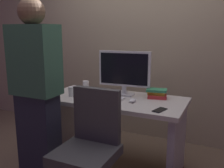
{
  "coord_description": "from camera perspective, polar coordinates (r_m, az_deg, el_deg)",
  "views": [
    {
      "loc": [
        1.01,
        -2.21,
        1.38
      ],
      "look_at": [
        0.0,
        -0.05,
        0.87
      ],
      "focal_mm": 40.53,
      "sensor_mm": 36.0,
      "label": 1
    }
  ],
  "objects": [
    {
      "name": "ground_plane",
      "position": [
        2.8,
        0.45,
        -17.57
      ],
      "size": [
        9.0,
        9.0,
        0.0
      ],
      "primitive_type": "plane",
      "color": "brown"
    },
    {
      "name": "wall_back",
      "position": [
        3.28,
        7.3,
        13.97
      ],
      "size": [
        6.4,
        0.1,
        3.0
      ],
      "primitive_type": "cube",
      "color": "tan",
      "rests_on": "ground"
    },
    {
      "name": "desk",
      "position": [
        2.59,
        0.47,
        -7.91
      ],
      "size": [
        1.4,
        0.68,
        0.72
      ],
      "color": "beige",
      "rests_on": "ground"
    },
    {
      "name": "office_chair",
      "position": [
        2.05,
        -5.19,
        -15.8
      ],
      "size": [
        0.52,
        0.52,
        0.94
      ],
      "color": "black",
      "rests_on": "ground"
    },
    {
      "name": "person_at_desk",
      "position": [
        2.26,
        -16.61,
        -2.41
      ],
      "size": [
        0.4,
        0.24,
        1.64
      ],
      "color": "#262838",
      "rests_on": "ground"
    },
    {
      "name": "monitor",
      "position": [
        2.58,
        2.79,
        3.03
      ],
      "size": [
        0.54,
        0.16,
        0.46
      ],
      "color": "silver",
      "rests_on": "desk"
    },
    {
      "name": "keyboard",
      "position": [
        2.5,
        -2.16,
        -3.01
      ],
      "size": [
        0.43,
        0.14,
        0.02
      ],
      "primitive_type": "cube",
      "rotation": [
        0.0,
        0.0,
        -0.02
      ],
      "color": "white",
      "rests_on": "desk"
    },
    {
      "name": "mouse",
      "position": [
        2.37,
        4.63,
        -3.71
      ],
      "size": [
        0.06,
        0.1,
        0.03
      ],
      "primitive_type": "ellipsoid",
      "color": "white",
      "rests_on": "desk"
    },
    {
      "name": "cup_near_keyboard",
      "position": [
        2.61,
        -8.97,
        -1.65
      ],
      "size": [
        0.08,
        0.08,
        0.1
      ],
      "primitive_type": "cylinder",
      "color": "silver",
      "rests_on": "desk"
    },
    {
      "name": "cup_by_monitor",
      "position": [
        2.9,
        -5.94,
        -0.24
      ],
      "size": [
        0.07,
        0.07,
        0.09
      ],
      "primitive_type": "cylinder",
      "color": "white",
      "rests_on": "desk"
    },
    {
      "name": "book_stack",
      "position": [
        2.54,
        10.1,
        -2.12
      ],
      "size": [
        0.22,
        0.16,
        0.09
      ],
      "color": "red",
      "rests_on": "desk"
    },
    {
      "name": "cell_phone",
      "position": [
        2.17,
        10.72,
        -5.78
      ],
      "size": [
        0.11,
        0.16,
        0.01
      ],
      "primitive_type": "cube",
      "rotation": [
        0.0,
        0.0,
        -0.27
      ],
      "color": "black",
      "rests_on": "desk"
    }
  ]
}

